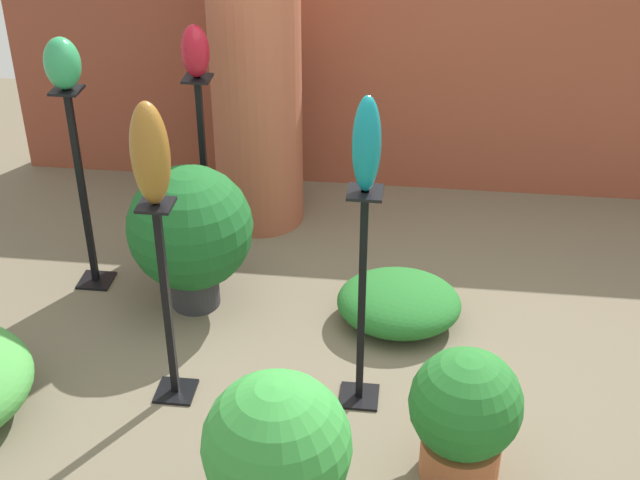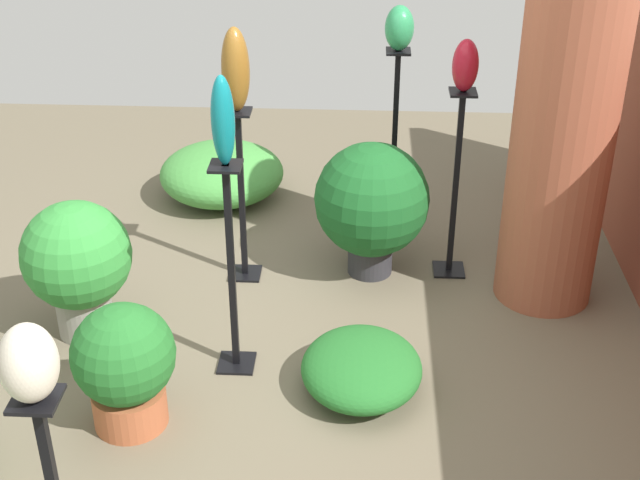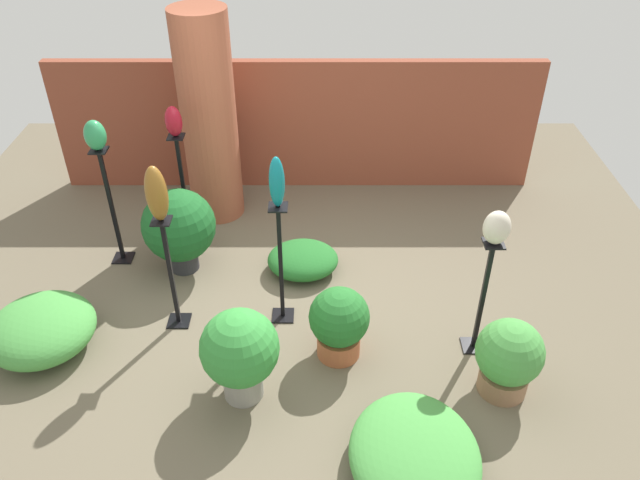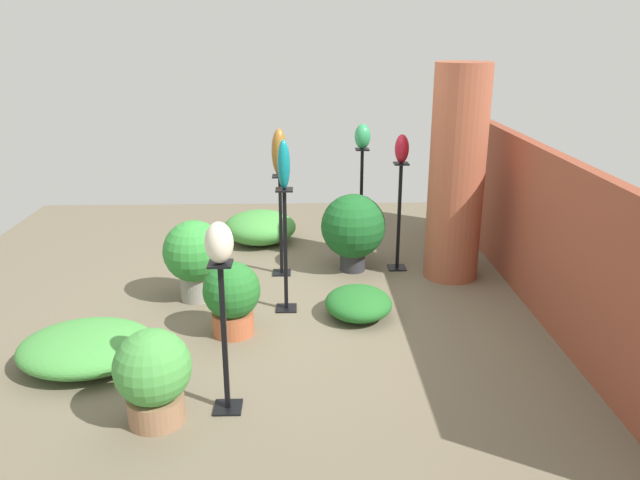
% 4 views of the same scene
% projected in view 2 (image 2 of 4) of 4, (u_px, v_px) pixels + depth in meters
% --- Properties ---
extents(ground_plane, '(8.00, 8.00, 0.00)m').
position_uv_depth(ground_plane, '(261.00, 372.00, 4.86)').
color(ground_plane, '#6B604C').
extents(brick_pillar, '(0.59, 0.59, 2.29)m').
position_uv_depth(brick_pillar, '(565.00, 120.00, 5.00)').
color(brick_pillar, '#9E5138').
rests_on(brick_pillar, ground).
extents(pedestal_teal, '(0.20, 0.20, 1.21)m').
position_uv_depth(pedestal_teal, '(232.00, 279.00, 4.65)').
color(pedestal_teal, black).
rests_on(pedestal_teal, ground).
extents(pedestal_ruby, '(0.20, 0.20, 1.23)m').
position_uv_depth(pedestal_ruby, '(455.00, 193.00, 5.52)').
color(pedestal_ruby, black).
rests_on(pedestal_ruby, ground).
extents(pedestal_jade, '(0.20, 0.20, 1.27)m').
position_uv_depth(pedestal_jade, '(394.00, 148.00, 6.08)').
color(pedestal_jade, black).
rests_on(pedestal_jade, ground).
extents(pedestal_bronze, '(0.20, 0.20, 1.12)m').
position_uv_depth(pedestal_bronze, '(242.00, 204.00, 5.50)').
color(pedestal_bronze, black).
rests_on(pedestal_bronze, ground).
extents(art_vase_ivory, '(0.21, 0.19, 0.28)m').
position_uv_depth(art_vase_ivory, '(29.00, 363.00, 2.85)').
color(art_vase_ivory, beige).
rests_on(art_vase_ivory, pedestal_ivory).
extents(art_vase_teal, '(0.13, 0.12, 0.46)m').
position_uv_depth(art_vase_teal, '(223.00, 121.00, 4.22)').
color(art_vase_teal, '#0F727A').
rests_on(art_vase_teal, pedestal_teal).
extents(art_vase_ruby, '(0.17, 0.15, 0.31)m').
position_uv_depth(art_vase_ruby, '(465.00, 65.00, 5.12)').
color(art_vase_ruby, maroon).
rests_on(art_vase_ruby, pedestal_ruby).
extents(art_vase_jade, '(0.20, 0.19, 0.29)m').
position_uv_depth(art_vase_jade, '(399.00, 28.00, 5.68)').
color(art_vase_jade, '#2D9356').
rests_on(art_vase_jade, pedestal_jade).
extents(art_vase_bronze, '(0.18, 0.16, 0.50)m').
position_uv_depth(art_vase_bronze, '(236.00, 70.00, 5.08)').
color(art_vase_bronze, brown).
rests_on(art_vase_bronze, pedestal_bronze).
extents(potted_plant_mid_left, '(0.51, 0.51, 0.68)m').
position_uv_depth(potted_plant_mid_left, '(125.00, 363.00, 4.33)').
color(potted_plant_mid_left, '#B25B38').
rests_on(potted_plant_mid_left, ground).
extents(potted_plant_walkway_edge, '(0.62, 0.62, 0.82)m').
position_uv_depth(potted_plant_walkway_edge, '(77.00, 261.00, 4.96)').
color(potted_plant_walkway_edge, gray).
rests_on(potted_plant_walkway_edge, ground).
extents(potted_plant_front_left, '(0.72, 0.72, 0.88)m').
position_uv_depth(potted_plant_front_left, '(372.00, 202.00, 5.54)').
color(potted_plant_front_left, '#2D2D33').
rests_on(potted_plant_front_left, ground).
extents(foliage_bed_east, '(0.71, 0.64, 0.26)m').
position_uv_depth(foliage_bed_east, '(362.00, 368.00, 4.68)').
color(foliage_bed_east, '#236B28').
rests_on(foliage_bed_east, ground).
extents(foliage_bed_center, '(0.91, 0.92, 0.40)m').
position_uv_depth(foliage_bed_center, '(222.00, 173.00, 6.63)').
color(foliage_bed_center, '#479942').
rests_on(foliage_bed_center, ground).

